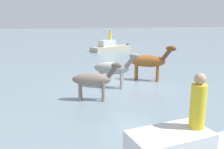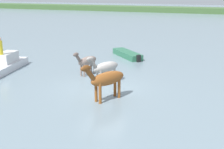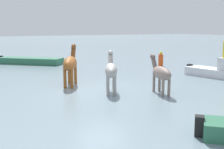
# 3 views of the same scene
# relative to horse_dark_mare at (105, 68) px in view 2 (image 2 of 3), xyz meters

# --- Properties ---
(ground_plane) EXTENTS (186.92, 186.92, 0.00)m
(ground_plane) POSITION_rel_horse_dark_mare_xyz_m (0.12, -0.70, -1.01)
(ground_plane) COLOR gray
(distant_shoreline) EXTENTS (168.23, 6.00, 2.40)m
(distant_shoreline) POSITION_rel_horse_dark_mare_xyz_m (0.12, 56.11, -1.01)
(distant_shoreline) COLOR #3F6033
(distant_shoreline) RESTS_ON ground_plane
(horse_dark_mare) EXTENTS (1.45, 2.24, 1.83)m
(horse_dark_mare) POSITION_rel_horse_dark_mare_xyz_m (0.00, 0.00, 0.00)
(horse_dark_mare) COLOR #9E9993
(horse_dark_mare) RESTS_ON ground_plane
(horse_dun_straggler) EXTENTS (1.71, 2.46, 2.04)m
(horse_dun_straggler) POSITION_rel_horse_dark_mare_xyz_m (0.98, -2.37, 0.12)
(horse_dun_straggler) COLOR brown
(horse_dun_straggler) RESTS_ON ground_plane
(horse_rear_stallion) EXTENTS (0.95, 2.16, 1.68)m
(horse_rear_stallion) POSITION_rel_horse_dark_mare_xyz_m (-1.77, 1.32, -0.08)
(horse_rear_stallion) COLOR gray
(horse_rear_stallion) RESTS_ON ground_plane
(boat_motor_center) EXTENTS (2.04, 5.01, 1.34)m
(boat_motor_center) POSITION_rel_horse_dark_mare_xyz_m (-7.55, 0.26, -0.69)
(boat_motor_center) COLOR silver
(boat_motor_center) RESTS_ON ground_plane
(boat_tender_starboard) EXTENTS (3.19, 3.21, 0.71)m
(boat_tender_starboard) POSITION_rel_horse_dark_mare_xyz_m (-0.71, 7.07, -0.85)
(boat_tender_starboard) COLOR #2D6B4C
(boat_tender_starboard) RESTS_ON ground_plane
(person_spotter_bow) EXTENTS (0.32, 0.32, 1.19)m
(person_spotter_bow) POSITION_rel_horse_dark_mare_xyz_m (-7.54, 0.08, 0.73)
(person_spotter_bow) COLOR yellow
(person_spotter_bow) RESTS_ON boat_motor_center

